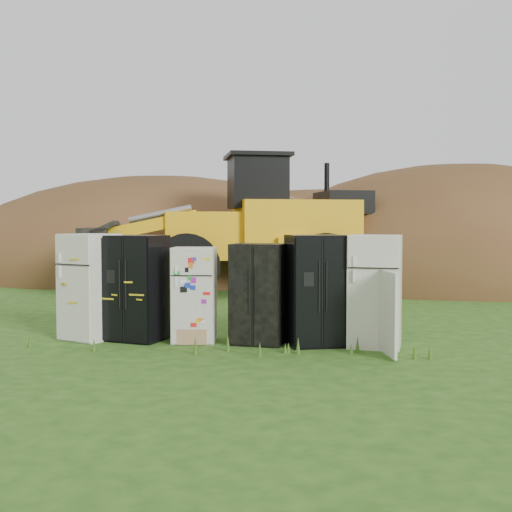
{
  "coord_description": "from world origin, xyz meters",
  "views": [
    {
      "loc": [
        2.04,
        -10.57,
        2.03
      ],
      "look_at": [
        0.14,
        2.0,
        1.36
      ],
      "focal_mm": 45.0,
      "sensor_mm": 36.0,
      "label": 1
    }
  ],
  "objects_px": {
    "fridge_black_side": "(136,288)",
    "fridge_black_right": "(316,290)",
    "fridge_dark_mid": "(259,294)",
    "fridge_open_door": "(375,291)",
    "fridge_leftmost": "(90,286)",
    "fridge_sticker": "(194,295)",
    "wheel_loader": "(223,223)"
  },
  "relations": [
    {
      "from": "fridge_black_side",
      "to": "fridge_open_door",
      "type": "xyz_separation_m",
      "value": [
        4.05,
        0.03,
        0.01
      ]
    },
    {
      "from": "fridge_open_door",
      "to": "fridge_black_right",
      "type": "bearing_deg",
      "value": -172.52
    },
    {
      "from": "fridge_black_side",
      "to": "fridge_dark_mid",
      "type": "height_order",
      "value": "fridge_black_side"
    },
    {
      "from": "fridge_leftmost",
      "to": "fridge_dark_mid",
      "type": "relative_size",
      "value": 1.09
    },
    {
      "from": "fridge_leftmost",
      "to": "fridge_open_door",
      "type": "bearing_deg",
      "value": 22.66
    },
    {
      "from": "fridge_open_door",
      "to": "wheel_loader",
      "type": "xyz_separation_m",
      "value": [
        -4.07,
        7.59,
        1.09
      ]
    },
    {
      "from": "fridge_leftmost",
      "to": "fridge_sticker",
      "type": "relative_size",
      "value": 1.14
    },
    {
      "from": "fridge_leftmost",
      "to": "fridge_open_door",
      "type": "distance_m",
      "value": 4.87
    },
    {
      "from": "fridge_black_side",
      "to": "fridge_sticker",
      "type": "distance_m",
      "value": 1.03
    },
    {
      "from": "fridge_open_door",
      "to": "wheel_loader",
      "type": "height_order",
      "value": "wheel_loader"
    },
    {
      "from": "fridge_sticker",
      "to": "wheel_loader",
      "type": "relative_size",
      "value": 0.19
    },
    {
      "from": "fridge_sticker",
      "to": "fridge_dark_mid",
      "type": "bearing_deg",
      "value": -6.88
    },
    {
      "from": "fridge_black_side",
      "to": "fridge_black_right",
      "type": "height_order",
      "value": "fridge_black_right"
    },
    {
      "from": "fridge_sticker",
      "to": "fridge_black_right",
      "type": "bearing_deg",
      "value": -6.56
    },
    {
      "from": "fridge_leftmost",
      "to": "fridge_black_side",
      "type": "distance_m",
      "value": 0.82
    },
    {
      "from": "fridge_black_side",
      "to": "fridge_black_right",
      "type": "xyz_separation_m",
      "value": [
        3.09,
        0.01,
        0.01
      ]
    },
    {
      "from": "fridge_black_side",
      "to": "fridge_sticker",
      "type": "bearing_deg",
      "value": 13.25
    },
    {
      "from": "fridge_black_right",
      "to": "fridge_dark_mid",
      "type": "bearing_deg",
      "value": 161.68
    },
    {
      "from": "fridge_black_side",
      "to": "fridge_open_door",
      "type": "bearing_deg",
      "value": 13.25
    },
    {
      "from": "fridge_leftmost",
      "to": "fridge_black_side",
      "type": "height_order",
      "value": "fridge_leftmost"
    },
    {
      "from": "fridge_black_right",
      "to": "wheel_loader",
      "type": "bearing_deg",
      "value": 93.52
    },
    {
      "from": "fridge_dark_mid",
      "to": "fridge_black_right",
      "type": "height_order",
      "value": "fridge_black_right"
    },
    {
      "from": "fridge_black_side",
      "to": "fridge_open_door",
      "type": "relative_size",
      "value": 0.99
    },
    {
      "from": "fridge_open_door",
      "to": "fridge_black_side",
      "type": "bearing_deg",
      "value": -173.24
    },
    {
      "from": "wheel_loader",
      "to": "fridge_black_side",
      "type": "bearing_deg",
      "value": -107.64
    },
    {
      "from": "fridge_leftmost",
      "to": "fridge_black_right",
      "type": "distance_m",
      "value": 3.91
    },
    {
      "from": "fridge_black_side",
      "to": "fridge_leftmost",
      "type": "bearing_deg",
      "value": -166.09
    },
    {
      "from": "fridge_leftmost",
      "to": "fridge_black_side",
      "type": "xyz_separation_m",
      "value": [
        0.82,
        0.01,
        -0.01
      ]
    },
    {
      "from": "fridge_leftmost",
      "to": "fridge_black_side",
      "type": "bearing_deg",
      "value": 23.21
    },
    {
      "from": "wheel_loader",
      "to": "fridge_dark_mid",
      "type": "bearing_deg",
      "value": -91.98
    },
    {
      "from": "fridge_black_side",
      "to": "fridge_dark_mid",
      "type": "bearing_deg",
      "value": 12.91
    },
    {
      "from": "fridge_black_right",
      "to": "fridge_open_door",
      "type": "distance_m",
      "value": 0.96
    }
  ]
}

